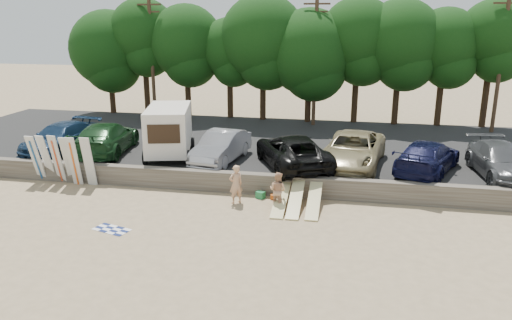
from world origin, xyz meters
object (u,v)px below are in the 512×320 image
object	(u,v)px
car_6	(501,161)
beachgoer_b	(278,190)
car_0	(60,138)
car_3	(293,151)
box_trailer	(169,129)
car_2	(221,147)
car_5	(427,157)
car_1	(106,138)
cooler	(261,195)
beachgoer_a	(236,184)
car_4	(353,150)

from	to	relation	value
car_6	beachgoer_b	size ratio (longest dim) A/B	3.29
car_0	car_6	xyz separation A→B (m)	(23.56, -0.14, -0.01)
car_0	car_3	size ratio (longest dim) A/B	0.91
box_trailer	car_2	distance (m)	3.16
car_2	car_0	bearing A→B (deg)	-172.88
car_5	car_6	size ratio (longest dim) A/B	1.01
car_0	car_1	bearing A→B (deg)	11.40
box_trailer	car_0	size ratio (longest dim) A/B	0.86
box_trailer	cooler	distance (m)	7.19
car_0	beachgoer_a	world-z (taller)	car_0
car_0	car_5	distance (m)	20.14
box_trailer	car_4	distance (m)	9.99
car_1	beachgoer_a	xyz separation A→B (m)	(8.62, -4.53, -0.67)
beachgoer_a	cooler	size ratio (longest dim) A/B	4.79
car_2	beachgoer_a	size ratio (longest dim) A/B	2.70
car_1	car_2	xyz separation A→B (m)	(6.83, -0.39, -0.07)
beachgoer_a	car_6	bearing A→B (deg)	160.54
car_0	car_4	size ratio (longest dim) A/B	0.90
car_0	car_6	world-z (taller)	car_0
beachgoer_a	car_3	bearing A→B (deg)	-156.86
beachgoer_b	car_3	bearing A→B (deg)	-70.71
car_0	beachgoer_b	world-z (taller)	car_0
car_1	beachgoer_a	size ratio (longest dim) A/B	3.34
car_3	cooler	xyz separation A→B (m)	(-1.11, -3.00, -1.39)
box_trailer	cooler	size ratio (longest dim) A/B	12.53
cooler	car_6	bearing A→B (deg)	40.91
car_2	beachgoer_a	bearing A→B (deg)	-58.50
cooler	beachgoer_b	bearing A→B (deg)	-23.29
car_4	beachgoer_a	xyz separation A→B (m)	(-5.13, -4.70, -0.64)
car_6	cooler	distance (m)	11.79
box_trailer	car_3	world-z (taller)	box_trailer
car_6	car_2	bearing A→B (deg)	174.76
beachgoer_b	cooler	size ratio (longest dim) A/B	4.38
box_trailer	car_6	size ratio (longest dim) A/B	0.87
car_5	beachgoer_b	distance (m)	8.21
car_4	box_trailer	bearing A→B (deg)	-170.34
car_0	box_trailer	bearing A→B (deg)	8.70
box_trailer	cooler	world-z (taller)	box_trailer
car_5	cooler	size ratio (longest dim) A/B	14.52
box_trailer	car_3	distance (m)	6.99
car_0	beachgoer_a	size ratio (longest dim) A/B	3.03
box_trailer	car_1	size ratio (longest dim) A/B	0.78
car_1	car_6	size ratio (longest dim) A/B	1.11
car_6	car_4	bearing A→B (deg)	170.38
box_trailer	car_6	bearing A→B (deg)	-15.39
car_4	car_6	world-z (taller)	car_4
car_0	car_4	bearing A→B (deg)	8.27
car_6	beachgoer_a	xyz separation A→B (m)	(-12.21, -4.18, -0.58)
box_trailer	beachgoer_a	size ratio (longest dim) A/B	2.62
car_6	cooler	size ratio (longest dim) A/B	14.40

